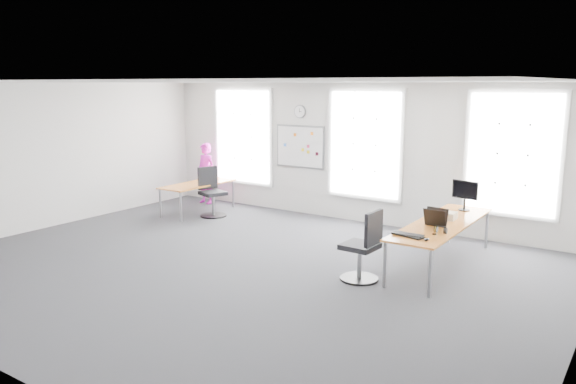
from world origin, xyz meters
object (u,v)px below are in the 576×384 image
Objects in this scene: desk_right at (442,225)px; chair_right at (364,250)px; monitor at (465,193)px; chair_left at (212,195)px; keyboard at (408,235)px; headphones at (440,230)px; desk_left at (198,186)px; person at (206,173)px.

chair_right reaches higher than desk_right.
chair_left is at bearing -163.05° from monitor.
desk_right is 6.10× the size of keyboard.
chair_right is 1.00× the size of chair_left.
desk_left is at bearing 158.79° from headphones.
desk_left is 6.09m from monitor.
person is 6.66m from monitor.
monitor is at bearing 100.39° from keyboard.
desk_right is 6.79m from person.
chair_left reaches higher than keyboard.
chair_right is at bearing -92.77° from chair_left.
keyboard is (6.47, -2.67, -0.01)m from person.
desk_left is 5.68m from chair_right.
chair_right is 0.70m from keyboard.
person is 6.99m from keyboard.
desk_left is at bearing -51.62° from person.
desk_right is at bearing 153.84° from chair_right.
desk_left is 1.25× the size of person.
desk_right is 16.11× the size of headphones.
headphones is (5.74, -1.25, 0.30)m from chair_left.
headphones is (6.23, -1.33, 0.16)m from desk_left.
chair_left is at bearing -109.60° from chair_right.
chair_left is 0.73× the size of person.
monitor reaches higher than desk_right.
keyboard is 2.21m from monitor.
chair_right is at bearing -20.38° from person.
chair_left is (-4.81, 1.95, 0.00)m from chair_right.
chair_left is at bearing 158.53° from headphones.
headphones is at bearing 67.72° from keyboard.
chair_left reaches higher than desk_left.
person is at bearing 122.24° from desk_left.
person is at bearing 172.28° from keyboard.
chair_right is 2.62m from monitor.
headphones is (0.19, -0.66, 0.10)m from desk_right.
monitor is at bearing -65.69° from chair_left.
keyboard is 0.92× the size of monitor.
monitor is (5.58, 0.49, 0.58)m from chair_left.
monitor reaches higher than keyboard.
monitor is (0.02, 1.08, 0.37)m from desk_right.
chair_left is at bearing 173.90° from desk_right.
desk_left is 1.70× the size of chair_left.
chair_right is 0.73× the size of person.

